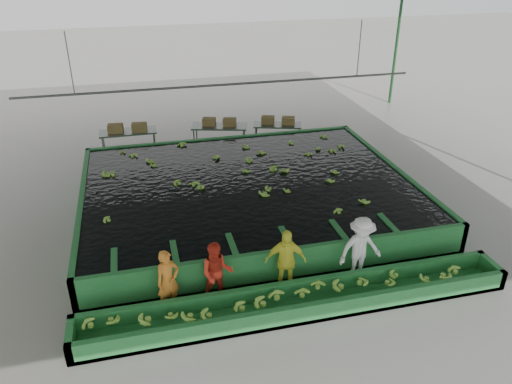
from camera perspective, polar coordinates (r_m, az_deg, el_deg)
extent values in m
plane|color=gray|center=(14.50, 0.48, -4.39)|extent=(80.00, 80.00, 0.00)
cube|color=gray|center=(12.65, 0.57, 15.35)|extent=(20.00, 22.00, 0.04)
cube|color=black|center=(15.38, -0.91, 1.14)|extent=(9.70, 7.70, 0.00)
cylinder|color=#59605B|center=(17.86, -3.61, 12.14)|extent=(0.08, 0.08, 14.00)
cylinder|color=#59605B|center=(17.45, -20.53, 13.58)|extent=(0.04, 0.04, 2.00)
cylinder|color=#59605B|center=(19.17, 11.72, 15.74)|extent=(0.04, 0.04, 2.00)
imported|color=orange|center=(11.42, -10.01, -9.97)|extent=(0.65, 0.55, 1.52)
imported|color=red|center=(11.49, -4.49, -9.22)|extent=(0.83, 0.69, 1.55)
imported|color=#F4F640|center=(11.77, 3.39, -7.89)|extent=(1.03, 0.59, 1.65)
imported|color=white|center=(12.38, 11.86, -6.41)|extent=(1.15, 0.71, 1.71)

